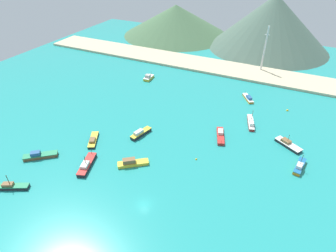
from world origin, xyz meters
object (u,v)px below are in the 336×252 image
object	(u,v)px
fishing_boat_11	(149,77)
fishing_boat_3	(248,98)
fishing_boat_9	(132,163)
radio_tower	(265,49)
fishing_boat_0	(288,144)
fishing_boat_7	(40,155)
fishing_boat_10	(251,122)
fishing_boat_5	(12,186)
fishing_boat_4	(93,140)
fishing_boat_2	(87,165)
buoy_0	(287,110)
fishing_boat_6	(220,135)
fishing_boat_1	(300,166)
buoy_1	(196,159)
fishing_boat_8	(141,133)

from	to	relation	value
fishing_boat_11	fishing_boat_3	bearing A→B (deg)	0.51
fishing_boat_9	radio_tower	size ratio (longest dim) A/B	0.39
radio_tower	fishing_boat_0	bearing A→B (deg)	-71.43
fishing_boat_7	fishing_boat_9	size ratio (longest dim) A/B	1.06
fishing_boat_0	fishing_boat_10	size ratio (longest dim) A/B	0.89
fishing_boat_0	fishing_boat_5	bearing A→B (deg)	-141.47
fishing_boat_5	fishing_boat_10	world-z (taller)	fishing_boat_10
fishing_boat_3	fishing_boat_4	xyz separation A→B (m)	(-43.82, -56.01, -0.10)
fishing_boat_0	fishing_boat_7	distance (m)	86.09
fishing_boat_2	fishing_boat_9	size ratio (longest dim) A/B	1.17
fishing_boat_5	buoy_0	bearing A→B (deg)	50.27
fishing_boat_6	fishing_boat_10	xyz separation A→B (m)	(8.38, 13.26, 0.19)
fishing_boat_9	fishing_boat_1	bearing A→B (deg)	23.99
fishing_boat_6	radio_tower	xyz separation A→B (m)	(1.95, 68.45, 11.71)
fishing_boat_7	buoy_0	distance (m)	99.16
fishing_boat_10	radio_tower	xyz separation A→B (m)	(-6.44, 55.19, 11.52)
fishing_boat_1	buoy_0	size ratio (longest dim) A/B	9.62
fishing_boat_11	buoy_0	distance (m)	69.01
fishing_boat_1	fishing_boat_10	xyz separation A→B (m)	(-19.54, 18.74, 0.07)
fishing_boat_0	fishing_boat_9	size ratio (longest dim) A/B	1.03
fishing_boat_0	fishing_boat_4	world-z (taller)	fishing_boat_0
fishing_boat_5	fishing_boat_6	size ratio (longest dim) A/B	0.87
fishing_boat_9	buoy_0	world-z (taller)	fishing_boat_9
buoy_1	fishing_boat_11	bearing A→B (deg)	132.88
fishing_boat_10	fishing_boat_8	bearing A→B (deg)	-144.69
fishing_boat_7	buoy_0	world-z (taller)	fishing_boat_7
fishing_boat_2	fishing_boat_5	xyz separation A→B (m)	(-13.81, -17.12, -0.06)
fishing_boat_7	fishing_boat_2	bearing A→B (deg)	10.63
buoy_1	fishing_boat_8	bearing A→B (deg)	170.69
fishing_boat_9	radio_tower	distance (m)	99.39
fishing_boat_1	fishing_boat_10	size ratio (longest dim) A/B	0.81
fishing_boat_4	fishing_boat_9	bearing A→B (deg)	-13.47
fishing_boat_1	buoy_0	distance (m)	36.94
fishing_boat_1	fishing_boat_5	size ratio (longest dim) A/B	0.96
fishing_boat_5	fishing_boat_8	bearing A→B (deg)	62.34
fishing_boat_0	fishing_boat_7	xyz separation A→B (m)	(-74.67, -42.85, 0.11)
fishing_boat_2	fishing_boat_5	distance (m)	22.00
fishing_boat_11	radio_tower	world-z (taller)	radio_tower
fishing_boat_6	fishing_boat_4	bearing A→B (deg)	-150.82
fishing_boat_0	fishing_boat_7	bearing A→B (deg)	-150.15
fishing_boat_8	fishing_boat_11	xyz separation A→B (m)	(-21.35, 44.73, 0.03)
fishing_boat_2	fishing_boat_5	bearing A→B (deg)	-128.89
fishing_boat_6	fishing_boat_8	bearing A→B (deg)	-156.25
fishing_boat_0	fishing_boat_9	distance (m)	55.30
fishing_boat_6	buoy_1	xyz separation A→B (m)	(-3.47, -15.90, -0.61)
fishing_boat_8	fishing_boat_9	world-z (taller)	fishing_boat_9
fishing_boat_5	radio_tower	world-z (taller)	radio_tower
fishing_boat_1	buoy_1	size ratio (longest dim) A/B	13.74
fishing_boat_4	fishing_boat_6	distance (m)	46.80
fishing_boat_7	fishing_boat_3	bearing A→B (deg)	52.51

